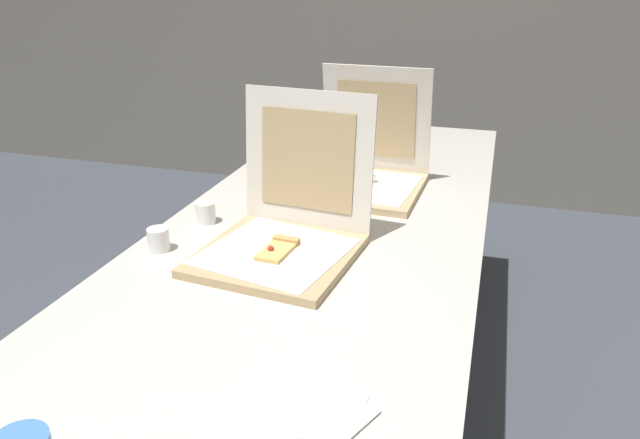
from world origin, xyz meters
TOP-DOWN VIEW (x-y plane):
  - table at (0.00, 0.65)m, footprint 0.90×2.35m
  - pizza_box_front at (-0.05, 0.37)m, footprint 0.41×0.44m
  - pizza_box_middle at (0.05, 0.91)m, footprint 0.39×0.39m
  - cup_white_near_center at (-0.33, 0.49)m, footprint 0.06×0.06m
  - cup_white_far at (-0.24, 1.02)m, footprint 0.06×0.06m
  - cup_white_near_left at (-0.36, 0.29)m, footprint 0.06×0.06m
  - cup_white_mid at (-0.24, 0.72)m, footprint 0.06×0.06m
  - napkin_pile at (0.22, -0.18)m, footprint 0.17×0.17m

SIDE VIEW (x-z plane):
  - table at x=0.00m, z-range 0.33..1.07m
  - napkin_pile at x=0.22m, z-range 0.74..0.75m
  - cup_white_near_center at x=-0.33m, z-range 0.74..0.81m
  - cup_white_far at x=-0.24m, z-range 0.74..0.81m
  - cup_white_near_left at x=-0.36m, z-range 0.74..0.81m
  - cup_white_mid at x=-0.24m, z-range 0.74..0.81m
  - pizza_box_front at x=-0.05m, z-range 0.60..1.00m
  - pizza_box_middle at x=0.05m, z-range 0.61..1.00m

